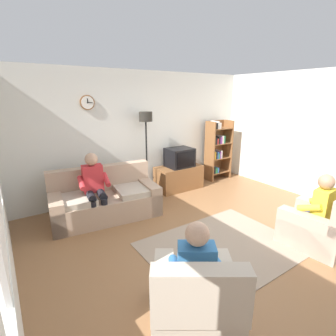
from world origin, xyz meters
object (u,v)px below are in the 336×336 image
(couch, at_px, (105,200))
(person_in_left_armchair, at_px, (195,267))
(tv_stand, at_px, (179,177))
(armchair_near_window, at_px, (195,301))
(person_on_couch, at_px, (94,185))
(armchair_near_bookshelf, at_px, (319,228))
(bookshelf, at_px, (217,149))
(tv, at_px, (180,157))
(person_in_right_armchair, at_px, (316,206))
(floor_lamp, at_px, (146,131))

(couch, xyz_separation_m, person_in_left_armchair, (-0.08, -2.68, 0.29))
(tv_stand, bearing_deg, armchair_near_window, -123.74)
(couch, distance_m, person_on_couch, 0.45)
(armchair_near_bookshelf, bearing_deg, tv_stand, 95.62)
(tv_stand, xyz_separation_m, bookshelf, (1.28, 0.07, 0.54))
(tv_stand, relative_size, tv, 1.83)
(tv, height_order, bookshelf, bookshelf)
(person_in_left_armchair, bearing_deg, armchair_near_window, -123.75)
(tv, bearing_deg, person_in_right_armchair, -84.33)
(person_in_left_armchair, relative_size, person_in_right_armchair, 1.00)
(floor_lamp, bearing_deg, person_on_couch, -155.38)
(bookshelf, relative_size, armchair_near_window, 1.33)
(bookshelf, bearing_deg, floor_lamp, 179.22)
(tv_stand, bearing_deg, person_on_couch, -166.23)
(armchair_near_window, xyz_separation_m, person_in_left_armchair, (0.05, 0.07, 0.32))
(person_in_left_armchair, bearing_deg, person_on_couch, 92.81)
(armchair_near_bookshelf, xyz_separation_m, person_in_right_armchair, (-0.01, 0.09, 0.32))
(floor_lamp, bearing_deg, tv, -8.68)
(floor_lamp, bearing_deg, person_in_left_armchair, -111.56)
(tv, distance_m, person_in_left_armchair, 3.72)
(bookshelf, xyz_separation_m, person_on_couch, (-3.49, -0.61, -0.12))
(tv, xyz_separation_m, bookshelf, (1.28, 0.10, 0.04))
(tv_stand, distance_m, armchair_near_window, 3.83)
(person_on_couch, bearing_deg, floor_lamp, 24.62)
(tv, relative_size, person_in_right_armchair, 0.54)
(floor_lamp, distance_m, armchair_near_bookshelf, 3.60)
(tv_stand, distance_m, tv, 0.50)
(floor_lamp, bearing_deg, armchair_near_window, -111.86)
(tv, height_order, person_in_right_armchair, person_in_right_armchair)
(armchair_near_window, bearing_deg, person_in_right_armchair, 3.64)
(tv, height_order, person_on_couch, person_on_couch)
(tv_stand, xyz_separation_m, armchair_near_window, (-2.13, -3.18, 0.01))
(bookshelf, xyz_separation_m, armchair_near_window, (-3.41, -3.25, -0.53))
(couch, bearing_deg, person_on_couch, -152.56)
(couch, relative_size, floor_lamp, 1.08)
(floor_lamp, height_order, person_in_left_armchair, floor_lamp)
(floor_lamp, bearing_deg, person_in_right_armchair, -70.50)
(tv_stand, height_order, armchair_near_bookshelf, armchair_near_bookshelf)
(person_on_couch, distance_m, person_in_right_armchair, 3.53)
(bookshelf, bearing_deg, person_in_right_armchair, -107.65)
(floor_lamp, distance_m, person_on_couch, 1.71)
(person_in_left_armchair, bearing_deg, bookshelf, 43.41)
(tv, bearing_deg, person_on_couch, -166.83)
(armchair_near_bookshelf, relative_size, person_on_couch, 0.77)
(tv, bearing_deg, couch, -168.48)
(bookshelf, distance_m, person_in_left_armchair, 4.63)
(tv, distance_m, armchair_near_bookshelf, 3.15)
(tv_stand, distance_m, bookshelf, 1.39)
(couch, xyz_separation_m, bookshelf, (3.28, 0.50, 0.50))
(couch, height_order, person_in_right_armchair, person_in_right_armchair)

